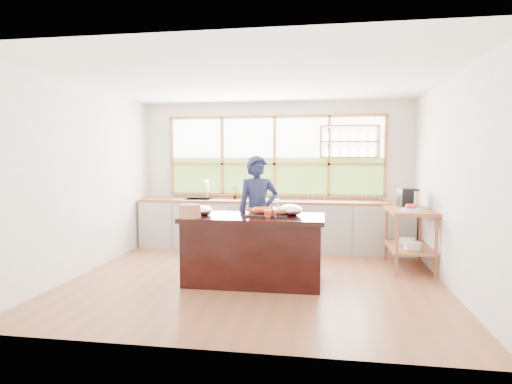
% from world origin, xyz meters
% --- Properties ---
extents(ground_plane, '(5.00, 5.00, 0.00)m').
position_xyz_m(ground_plane, '(0.00, 0.00, 0.00)').
color(ground_plane, '#945334').
extents(room_shell, '(5.02, 4.52, 2.71)m').
position_xyz_m(room_shell, '(0.02, 0.51, 1.75)').
color(room_shell, silver).
rests_on(room_shell, ground_plane).
extents(back_counter, '(4.90, 0.63, 0.90)m').
position_xyz_m(back_counter, '(-0.02, 1.94, 0.45)').
color(back_counter, '#ADACA3').
rests_on(back_counter, ground_plane).
extents(right_shelf_unit, '(0.62, 1.10, 0.90)m').
position_xyz_m(right_shelf_unit, '(2.19, 0.89, 0.60)').
color(right_shelf_unit, brown).
rests_on(right_shelf_unit, ground_plane).
extents(island, '(1.85, 0.90, 0.90)m').
position_xyz_m(island, '(0.00, -0.20, 0.45)').
color(island, black).
rests_on(island, ground_plane).
extents(cook, '(0.72, 0.58, 1.70)m').
position_xyz_m(cook, '(-0.05, 0.52, 0.85)').
color(cook, '#181C3B').
rests_on(cook, ground_plane).
extents(potted_plant, '(0.17, 0.15, 0.27)m').
position_xyz_m(potted_plant, '(-0.72, 2.00, 1.04)').
color(potted_plant, slate).
rests_on(potted_plant, back_counter).
extents(cutting_board, '(0.40, 0.30, 0.01)m').
position_xyz_m(cutting_board, '(-0.09, 1.94, 0.91)').
color(cutting_board, '#55C742').
rests_on(cutting_board, back_counter).
extents(espresso_machine, '(0.29, 0.31, 0.29)m').
position_xyz_m(espresso_machine, '(2.19, 1.10, 1.05)').
color(espresso_machine, black).
rests_on(espresso_machine, right_shelf_unit).
extents(wine_bottle, '(0.09, 0.09, 0.28)m').
position_xyz_m(wine_bottle, '(2.24, 0.71, 1.04)').
color(wine_bottle, '#A1A753').
rests_on(wine_bottle, right_shelf_unit).
extents(fruit_bowl, '(0.25, 0.25, 0.11)m').
position_xyz_m(fruit_bowl, '(2.14, 0.58, 0.94)').
color(fruit_bowl, silver).
rests_on(fruit_bowl, right_shelf_unit).
extents(slate_board, '(0.57, 0.43, 0.02)m').
position_xyz_m(slate_board, '(0.19, -0.13, 0.91)').
color(slate_board, black).
rests_on(slate_board, island).
extents(lobster_pile, '(0.55, 0.48, 0.08)m').
position_xyz_m(lobster_pile, '(0.18, -0.14, 0.96)').
color(lobster_pile, red).
rests_on(lobster_pile, slate_board).
extents(mixing_bowl_left, '(0.26, 0.26, 0.13)m').
position_xyz_m(mixing_bowl_left, '(-0.70, -0.20, 0.96)').
color(mixing_bowl_left, silver).
rests_on(mixing_bowl_left, island).
extents(mixing_bowl_right, '(0.32, 0.32, 0.15)m').
position_xyz_m(mixing_bowl_right, '(0.47, -0.07, 0.97)').
color(mixing_bowl_right, silver).
rests_on(mixing_bowl_right, island).
extents(wine_glass, '(0.08, 0.08, 0.22)m').
position_xyz_m(wine_glass, '(0.33, -0.55, 1.06)').
color(wine_glass, silver).
rests_on(wine_glass, island).
extents(wicker_basket, '(0.27, 0.27, 0.17)m').
position_xyz_m(wicker_basket, '(-0.77, -0.52, 0.99)').
color(wicker_basket, '#B47E4E').
rests_on(wicker_basket, island).
extents(parchment_roll, '(0.12, 0.31, 0.08)m').
position_xyz_m(parchment_roll, '(-0.72, 0.09, 0.94)').
color(parchment_roll, silver).
rests_on(parchment_roll, island).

